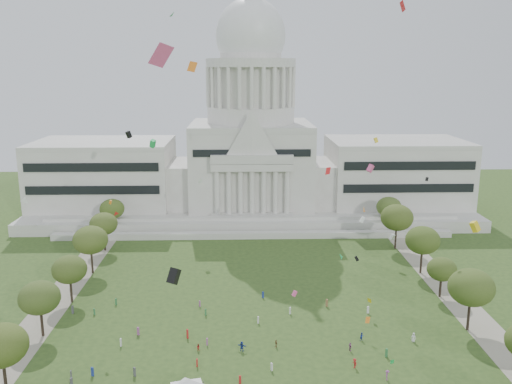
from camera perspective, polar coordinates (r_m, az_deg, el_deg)
ground at (r=102.42m, az=0.74°, el=-19.11°), size 400.00×400.00×0.00m
capitol at (r=202.83m, az=-0.54°, el=3.90°), size 160.00×64.50×91.30m
path_left at (r=136.16m, az=-20.88°, el=-11.46°), size 8.00×160.00×0.04m
path_right at (r=138.70m, az=20.82°, el=-10.99°), size 8.00×160.00×0.04m
row_tree_l_1 at (r=103.49m, az=-25.23°, el=-14.41°), size 8.86×8.86×12.59m
row_tree_l_2 at (r=120.97m, az=-21.83°, el=-10.30°), size 8.42×8.42×11.97m
row_tree_r_2 at (r=122.99m, az=21.72°, el=-9.32°), size 9.55×9.55×13.58m
row_tree_l_3 at (r=135.32m, az=-19.05°, el=-7.71°), size 8.12×8.12×11.55m
row_tree_r_3 at (r=138.66m, az=18.97°, el=-7.70°), size 7.01×7.01×9.98m
row_tree_l_4 at (r=151.68m, az=-17.03°, el=-4.85°), size 9.29×9.29×13.21m
row_tree_r_4 at (r=151.88m, az=17.14°, el=-4.88°), size 9.19×9.19×13.06m
row_tree_l_5 at (r=169.42m, az=-15.75°, el=-3.25°), size 8.33×8.33×11.85m
row_tree_r_5 at (r=169.71m, az=14.61°, el=-2.62°), size 9.82×9.82×13.96m
row_tree_l_6 at (r=186.82m, az=-14.92°, el=-1.74°), size 8.19×8.19×11.64m
row_tree_r_6 at (r=187.40m, az=13.82°, el=-1.55°), size 8.42×8.42×11.97m
event_tent at (r=95.93m, az=-7.22°, el=-19.43°), size 8.76×8.76×4.07m
person_0 at (r=118.05m, az=16.24°, el=-14.48°), size 1.14×0.97×1.97m
person_2 at (r=116.21m, az=11.09°, el=-14.71°), size 0.98×0.80×1.74m
person_3 at (r=106.75m, az=10.33°, el=-17.31°), size 1.00×1.36×1.88m
person_4 at (r=111.93m, az=2.12°, el=-15.64°), size 0.82×1.06×1.60m
person_5 at (r=110.48m, az=-1.50°, el=-15.93°), size 1.99×1.36×2.00m
person_8 at (r=111.27m, az=-6.10°, el=-15.94°), size 0.81×0.66×1.44m
person_9 at (r=104.38m, az=13.65°, el=-18.22°), size 0.98×1.37×1.92m
person_10 at (r=112.09m, az=9.89°, el=-15.75°), size 0.81×1.14×1.75m
distant_crowd at (r=116.33m, az=-6.17°, el=-14.51°), size 67.31×36.97×1.92m
kite_swarm at (r=97.77m, az=2.99°, el=-1.42°), size 84.02×105.98×63.23m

